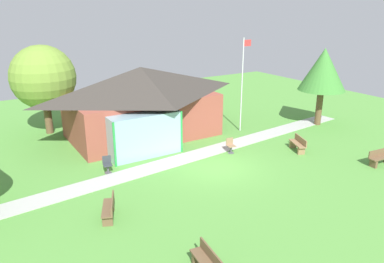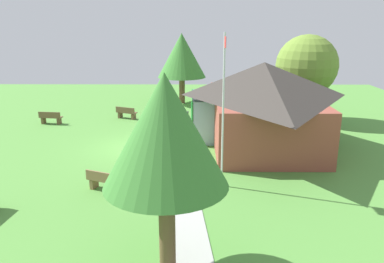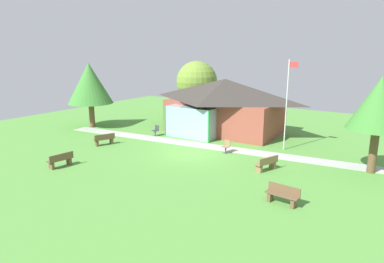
{
  "view_description": "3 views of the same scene",
  "coord_description": "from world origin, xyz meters",
  "px_view_note": "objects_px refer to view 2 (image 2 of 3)",
  "views": [
    {
      "loc": [
        -10.69,
        -14.57,
        8.06
      ],
      "look_at": [
        -0.33,
        2.06,
        1.45
      ],
      "focal_mm": 35.0,
      "sensor_mm": 36.0,
      "label": 1
    },
    {
      "loc": [
        19.39,
        3.08,
        6.5
      ],
      "look_at": [
        0.27,
        2.93,
        1.03
      ],
      "focal_mm": 35.72,
      "sensor_mm": 36.0,
      "label": 2
    },
    {
      "loc": [
        11.59,
        -18.16,
        6.62
      ],
      "look_at": [
        -0.98,
        1.43,
        1.1
      ],
      "focal_mm": 31.42,
      "sensor_mm": 36.0,
      "label": 3
    }
  ],
  "objects_px": {
    "bench_mid_right": "(104,181)",
    "patio_chair_west": "(186,118)",
    "tree_east_hedge": "(165,133)",
    "flagpole": "(223,106)",
    "pavilion": "(260,101)",
    "bench_mid_left": "(126,113)",
    "patio_chair_lawn_spare": "(159,152)",
    "bench_front_left": "(51,118)",
    "tree_west_hedge": "(182,56)",
    "tree_behind_pavilion_left": "(307,66)"
  },
  "relations": [
    {
      "from": "bench_mid_right",
      "to": "patio_chair_west",
      "type": "height_order",
      "value": "patio_chair_west"
    },
    {
      "from": "bench_mid_right",
      "to": "tree_east_hedge",
      "type": "bearing_deg",
      "value": -37.86
    },
    {
      "from": "flagpole",
      "to": "pavilion",
      "type": "bearing_deg",
      "value": 158.05
    },
    {
      "from": "pavilion",
      "to": "bench_mid_left",
      "type": "height_order",
      "value": "pavilion"
    },
    {
      "from": "bench_mid_left",
      "to": "patio_chair_lawn_spare",
      "type": "bearing_deg",
      "value": -46.73
    },
    {
      "from": "bench_mid_left",
      "to": "tree_east_hedge",
      "type": "distance_m",
      "value": 17.79
    },
    {
      "from": "bench_front_left",
      "to": "tree_west_hedge",
      "type": "bearing_deg",
      "value": 46.4
    },
    {
      "from": "pavilion",
      "to": "tree_east_hedge",
      "type": "xyz_separation_m",
      "value": [
        11.63,
        -4.29,
        1.57
      ]
    },
    {
      "from": "bench_mid_left",
      "to": "patio_chair_lawn_spare",
      "type": "xyz_separation_m",
      "value": [
        8.37,
        3.04,
        0.01
      ]
    },
    {
      "from": "tree_west_hedge",
      "to": "bench_mid_left",
      "type": "bearing_deg",
      "value": -34.02
    },
    {
      "from": "bench_mid_left",
      "to": "bench_mid_right",
      "type": "height_order",
      "value": "same"
    },
    {
      "from": "tree_behind_pavilion_left",
      "to": "bench_front_left",
      "type": "bearing_deg",
      "value": -86.14
    },
    {
      "from": "tree_behind_pavilion_left",
      "to": "tree_east_hedge",
      "type": "bearing_deg",
      "value": -26.1
    },
    {
      "from": "tree_west_hedge",
      "to": "flagpole",
      "type": "bearing_deg",
      "value": 7.35
    },
    {
      "from": "bench_mid_left",
      "to": "tree_behind_pavilion_left",
      "type": "bearing_deg",
      "value": 21.86
    },
    {
      "from": "flagpole",
      "to": "tree_west_hedge",
      "type": "xyz_separation_m",
      "value": [
        -16.93,
        -2.18,
        0.53
      ]
    },
    {
      "from": "pavilion",
      "to": "bench_front_left",
      "type": "bearing_deg",
      "value": -106.42
    },
    {
      "from": "bench_mid_left",
      "to": "patio_chair_west",
      "type": "relative_size",
      "value": 1.8
    },
    {
      "from": "bench_mid_right",
      "to": "tree_west_hedge",
      "type": "bearing_deg",
      "value": 104.22
    },
    {
      "from": "bench_mid_right",
      "to": "patio_chair_lawn_spare",
      "type": "height_order",
      "value": "patio_chair_lawn_spare"
    },
    {
      "from": "bench_front_left",
      "to": "tree_west_hedge",
      "type": "xyz_separation_m",
      "value": [
        -6.97,
        8.49,
        3.51
      ]
    },
    {
      "from": "patio_chair_west",
      "to": "patio_chair_lawn_spare",
      "type": "xyz_separation_m",
      "value": [
        6.95,
        -1.14,
        0.0
      ]
    },
    {
      "from": "pavilion",
      "to": "flagpole",
      "type": "bearing_deg",
      "value": -21.95
    },
    {
      "from": "patio_chair_west",
      "to": "tree_behind_pavilion_left",
      "type": "relative_size",
      "value": 0.15
    },
    {
      "from": "pavilion",
      "to": "tree_west_hedge",
      "type": "height_order",
      "value": "tree_west_hedge"
    },
    {
      "from": "bench_mid_right",
      "to": "bench_front_left",
      "type": "bearing_deg",
      "value": 142.22
    },
    {
      "from": "flagpole",
      "to": "patio_chair_west",
      "type": "distance_m",
      "value": 10.57
    },
    {
      "from": "patio_chair_west",
      "to": "tree_west_hedge",
      "type": "xyz_separation_m",
      "value": [
        -6.93,
        -0.46,
        3.49
      ]
    },
    {
      "from": "bench_mid_right",
      "to": "tree_behind_pavilion_left",
      "type": "relative_size",
      "value": 0.27
    },
    {
      "from": "bench_mid_left",
      "to": "patio_chair_west",
      "type": "distance_m",
      "value": 4.42
    },
    {
      "from": "patio_chair_west",
      "to": "tree_behind_pavilion_left",
      "type": "distance_m",
      "value": 8.77
    },
    {
      "from": "patio_chair_west",
      "to": "flagpole",
      "type": "bearing_deg",
      "value": -159.65
    },
    {
      "from": "bench_mid_right",
      "to": "bench_front_left",
      "type": "height_order",
      "value": "same"
    },
    {
      "from": "pavilion",
      "to": "patio_chair_lawn_spare",
      "type": "height_order",
      "value": "pavilion"
    },
    {
      "from": "tree_east_hedge",
      "to": "tree_west_hedge",
      "type": "xyz_separation_m",
      "value": [
        -22.47,
        -0.35,
        0.01
      ]
    },
    {
      "from": "flagpole",
      "to": "patio_chair_lawn_spare",
      "type": "bearing_deg",
      "value": -136.81
    },
    {
      "from": "patio_chair_lawn_spare",
      "to": "tree_west_hedge",
      "type": "xyz_separation_m",
      "value": [
        -13.88,
        0.68,
        3.49
      ]
    },
    {
      "from": "bench_front_left",
      "to": "tree_east_hedge",
      "type": "relative_size",
      "value": 0.29
    },
    {
      "from": "patio_chair_lawn_spare",
      "to": "tree_west_hedge",
      "type": "relative_size",
      "value": 0.15
    },
    {
      "from": "bench_front_left",
      "to": "tree_east_hedge",
      "type": "bearing_deg",
      "value": -53.25
    },
    {
      "from": "tree_west_hedge",
      "to": "tree_behind_pavilion_left",
      "type": "bearing_deg",
      "value": 55.65
    },
    {
      "from": "flagpole",
      "to": "bench_front_left",
      "type": "relative_size",
      "value": 3.99
    },
    {
      "from": "tree_west_hedge",
      "to": "tree_behind_pavilion_left",
      "type": "xyz_separation_m",
      "value": [
        5.82,
        8.51,
        -0.19
      ]
    },
    {
      "from": "bench_front_left",
      "to": "tree_behind_pavilion_left",
      "type": "xyz_separation_m",
      "value": [
        -1.15,
        17.01,
        3.32
      ]
    },
    {
      "from": "bench_front_left",
      "to": "patio_chair_lawn_spare",
      "type": "xyz_separation_m",
      "value": [
        6.92,
        7.82,
        0.01
      ]
    },
    {
      "from": "patio_chair_lawn_spare",
      "to": "bench_mid_left",
      "type": "bearing_deg",
      "value": 28.79
    },
    {
      "from": "tree_west_hedge",
      "to": "tree_behind_pavilion_left",
      "type": "distance_m",
      "value": 10.31
    },
    {
      "from": "pavilion",
      "to": "patio_chair_west",
      "type": "bearing_deg",
      "value": -133.07
    },
    {
      "from": "bench_mid_right",
      "to": "tree_behind_pavilion_left",
      "type": "distance_m",
      "value": 16.35
    },
    {
      "from": "bench_mid_left",
      "to": "tree_west_hedge",
      "type": "relative_size",
      "value": 0.27
    }
  ]
}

